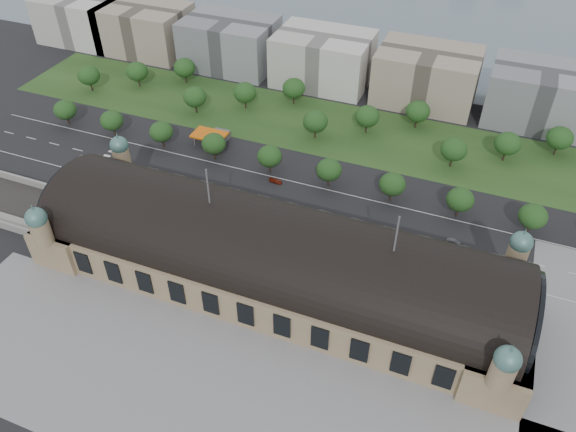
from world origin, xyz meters
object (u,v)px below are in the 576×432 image
at_px(parked_car_6, 252,220).
at_px(bus_west, 250,208).
at_px(traffic_car_3, 276,181).
at_px(parked_car_2, 141,188).
at_px(parked_car_4, 154,191).
at_px(parked_car_3, 177,205).
at_px(petrol_station, 216,135).
at_px(traffic_car_4, 373,227).
at_px(bus_mid, 303,221).
at_px(traffic_car_2, 170,182).
at_px(bus_east, 335,232).
at_px(traffic_car_5, 454,242).
at_px(parked_car_5, 205,210).
at_px(parked_car_1, 123,184).
at_px(traffic_car_0, 84,157).
at_px(parked_car_0, 114,188).

height_order(parked_car_6, bus_west, bus_west).
bearing_deg(traffic_car_3, parked_car_2, 120.03).
bearing_deg(parked_car_4, parked_car_3, 51.40).
bearing_deg(parked_car_4, petrol_station, 152.43).
relative_size(traffic_car_4, bus_mid, 0.34).
bearing_deg(petrol_station, traffic_car_2, -94.52).
bearing_deg(petrol_station, bus_east, -30.48).
height_order(petrol_station, traffic_car_5, petrol_station).
relative_size(traffic_car_4, parked_car_5, 0.77).
relative_size(traffic_car_4, traffic_car_5, 0.95).
relative_size(traffic_car_5, parked_car_1, 0.84).
distance_m(parked_car_6, bus_east, 29.42).
distance_m(parked_car_1, parked_car_5, 36.32).
distance_m(traffic_car_0, traffic_car_3, 79.27).
xyz_separation_m(parked_car_0, parked_car_2, (9.16, 4.00, 0.02)).
xyz_separation_m(parked_car_5, bus_mid, (35.05, 6.18, 1.08)).
height_order(traffic_car_0, parked_car_2, traffic_car_0).
height_order(traffic_car_5, bus_mid, bus_mid).
bearing_deg(traffic_car_2, traffic_car_4, 100.15).
distance_m(parked_car_1, parked_car_3, 25.27).
bearing_deg(parked_car_5, parked_car_6, 62.73).
bearing_deg(traffic_car_3, bus_east, -120.52).
height_order(parked_car_2, parked_car_5, parked_car_5).
bearing_deg(bus_mid, traffic_car_2, 82.62).
distance_m(traffic_car_3, parked_car_3, 38.45).
height_order(petrol_station, bus_west, petrol_station).
distance_m(parked_car_5, bus_west, 16.15).
height_order(traffic_car_4, bus_east, bus_east).
xyz_separation_m(traffic_car_3, bus_mid, (18.49, -19.49, 1.14)).
bearing_deg(bus_east, traffic_car_0, 86.70).
xyz_separation_m(parked_car_1, parked_car_3, (25.06, -3.20, -0.11)).
distance_m(petrol_station, bus_east, 75.49).
height_order(traffic_car_5, parked_car_4, parked_car_4).
xyz_separation_m(traffic_car_3, parked_car_0, (-54.66, -26.61, -0.05)).
bearing_deg(bus_mid, parked_car_5, 96.89).
distance_m(traffic_car_3, traffic_car_5, 69.21).
bearing_deg(parked_car_0, traffic_car_3, 81.92).
relative_size(parked_car_1, bus_west, 0.50).
bearing_deg(parked_car_2, parked_car_0, -90.58).
xyz_separation_m(traffic_car_0, bus_east, (108.46, -6.79, 0.86)).
distance_m(parked_car_3, bus_west, 27.05).
distance_m(parked_car_5, bus_east, 47.26).
xyz_separation_m(traffic_car_5, parked_car_3, (-96.32, -17.18, -0.11)).
bearing_deg(parked_car_4, parked_car_2, -110.25).
bearing_deg(traffic_car_3, petrol_station, 66.58).
distance_m(traffic_car_2, traffic_car_4, 78.83).
height_order(parked_car_0, bus_east, bus_east).
relative_size(parked_car_0, parked_car_6, 0.77).
distance_m(traffic_car_3, parked_car_6, 24.56).
distance_m(petrol_station, traffic_car_2, 33.17).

